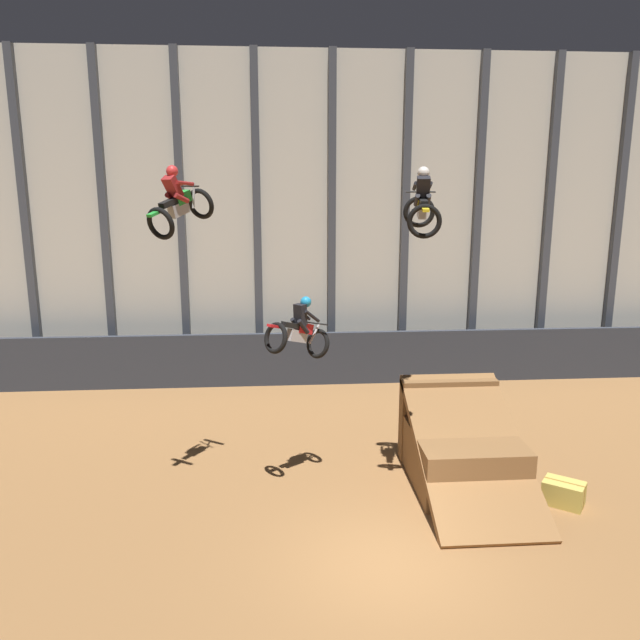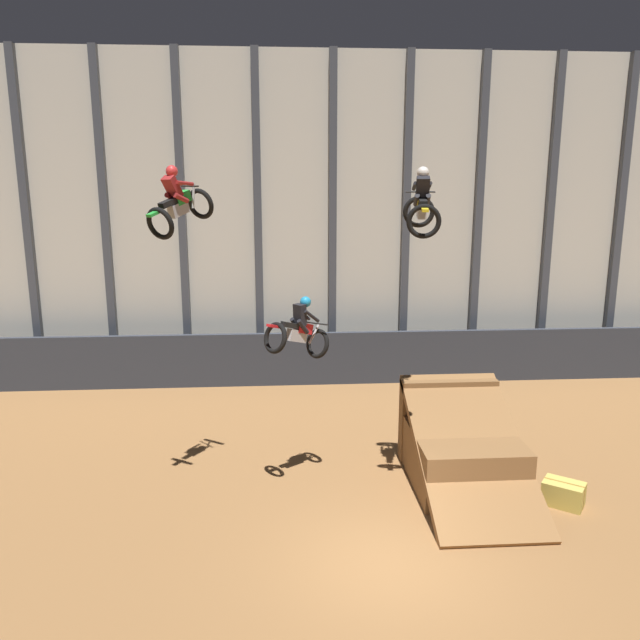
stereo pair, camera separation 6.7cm
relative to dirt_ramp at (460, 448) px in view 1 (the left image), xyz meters
The scene contains 8 objects.
ground_plane 4.37m from the dirt_ramp, 124.68° to the right, with size 60.00×60.00×0.00m, color olive.
arena_back_wall 10.81m from the dirt_ramp, 104.90° to the left, with size 32.00×0.40×11.99m.
lower_barrier 8.13m from the dirt_ramp, 107.48° to the left, with size 31.36×0.20×1.97m.
dirt_ramp is the anchor object (origin of this frame).
rider_bike_left_air 9.04m from the dirt_ramp, behind, with size 1.51×1.78×1.62m.
rider_bike_center_air 5.11m from the dirt_ramp, behind, with size 1.73×1.63×1.62m.
rider_bike_right_air 6.23m from the dirt_ramp, 152.60° to the right, with size 0.95×1.83×1.51m.
hay_bale_trackside 2.59m from the dirt_ramp, 36.00° to the right, with size 1.08×1.02×0.57m.
Camera 1 is at (-2.15, -10.80, 7.39)m, focal length 35.00 mm.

